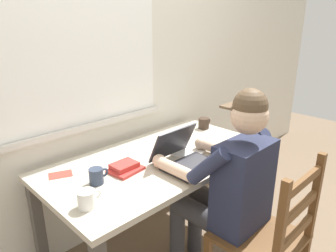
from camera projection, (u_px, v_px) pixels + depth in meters
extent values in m
plane|color=brown|center=(161.00, 248.00, 2.25)|extent=(8.00, 8.00, 0.00)
cube|color=silver|center=(112.00, 60.00, 2.14)|extent=(6.00, 0.04, 2.60)
cube|color=white|center=(82.00, 49.00, 1.94)|extent=(1.18, 0.01, 0.96)
cube|color=beige|center=(89.00, 125.00, 2.10)|extent=(1.24, 0.06, 0.04)
cube|color=#BCB29E|center=(160.00, 160.00, 2.02)|extent=(1.49, 0.78, 0.03)
cube|color=#4C4742|center=(258.00, 189.00, 2.37)|extent=(0.06, 0.06, 0.69)
cube|color=#4C4742|center=(39.00, 231.00, 1.90)|extent=(0.06, 0.06, 0.69)
cube|color=#4C4742|center=(190.00, 161.00, 2.83)|extent=(0.06, 0.06, 0.69)
cube|color=#232842|center=(243.00, 186.00, 1.68)|extent=(0.34, 0.20, 0.50)
sphere|color=#DBB293|center=(249.00, 116.00, 1.55)|extent=(0.19, 0.19, 0.19)
sphere|color=brown|center=(250.00, 106.00, 1.54)|extent=(0.17, 0.17, 0.17)
cube|color=brown|center=(235.00, 106.00, 1.60)|extent=(0.13, 0.10, 0.01)
cylinder|color=#38383D|center=(202.00, 216.00, 1.84)|extent=(0.13, 0.40, 0.13)
cylinder|color=#38383D|center=(220.00, 204.00, 1.96)|extent=(0.13, 0.40, 0.13)
cylinder|color=#38383D|center=(177.00, 233.00, 2.05)|extent=(0.10, 0.10, 0.47)
cylinder|color=#38383D|center=(195.00, 221.00, 2.17)|extent=(0.10, 0.10, 0.47)
cylinder|color=#232842|center=(208.00, 167.00, 1.56)|extent=(0.10, 0.25, 0.25)
cylinder|color=#DBB293|center=(175.00, 169.00, 1.75)|extent=(0.07, 0.28, 0.07)
sphere|color=#DBB293|center=(159.00, 161.00, 1.85)|extent=(0.08, 0.08, 0.08)
cylinder|color=#232842|center=(251.00, 145.00, 1.83)|extent=(0.10, 0.25, 0.25)
cylinder|color=#DBB293|center=(218.00, 149.00, 2.01)|extent=(0.07, 0.28, 0.07)
sphere|color=#DBB293|center=(200.00, 144.00, 2.10)|extent=(0.08, 0.08, 0.08)
cube|color=brown|center=(258.00, 236.00, 1.69)|extent=(0.42, 0.42, 0.02)
cube|color=brown|center=(244.00, 238.00, 2.02)|extent=(0.04, 0.04, 0.45)
cube|color=brown|center=(315.00, 196.00, 1.60)|extent=(0.04, 0.04, 0.48)
cube|color=brown|center=(280.00, 229.00, 1.35)|extent=(0.04, 0.04, 0.48)
cube|color=brown|center=(296.00, 232.00, 1.52)|extent=(0.36, 0.02, 0.04)
cube|color=brown|center=(300.00, 208.00, 1.47)|extent=(0.36, 0.02, 0.04)
cube|color=brown|center=(304.00, 181.00, 1.43)|extent=(0.36, 0.02, 0.04)
cube|color=#232328|center=(192.00, 166.00, 1.87)|extent=(0.33, 0.23, 0.02)
cube|color=#38383D|center=(192.00, 165.00, 1.87)|extent=(0.29, 0.17, 0.00)
cube|color=#232328|center=(173.00, 142.00, 1.95)|extent=(0.33, 0.10, 0.20)
cube|color=#99A8B2|center=(173.00, 142.00, 1.95)|extent=(0.29, 0.08, 0.17)
ellipsoid|color=#232328|center=(219.00, 151.00, 2.06)|extent=(0.06, 0.10, 0.03)
cylinder|color=white|center=(86.00, 199.00, 1.47)|extent=(0.08, 0.08, 0.09)
torus|color=white|center=(96.00, 194.00, 1.50)|extent=(0.05, 0.01, 0.05)
cylinder|color=#2D384C|center=(96.00, 176.00, 1.68)|extent=(0.08, 0.08, 0.09)
torus|color=#2D384C|center=(104.00, 172.00, 1.71)|extent=(0.05, 0.01, 0.05)
cylinder|color=#38281E|center=(204.00, 123.00, 2.53)|extent=(0.09, 0.09, 0.09)
torus|color=#38281E|center=(208.00, 121.00, 2.56)|extent=(0.05, 0.01, 0.05)
cube|color=#BC332D|center=(126.00, 170.00, 1.83)|extent=(0.20, 0.17, 0.02)
cube|color=#BC332D|center=(124.00, 166.00, 1.83)|extent=(0.15, 0.12, 0.03)
cube|color=white|center=(190.00, 151.00, 2.09)|extent=(0.28, 0.25, 0.01)
cube|color=#C63D33|center=(60.00, 175.00, 1.79)|extent=(0.15, 0.13, 0.00)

